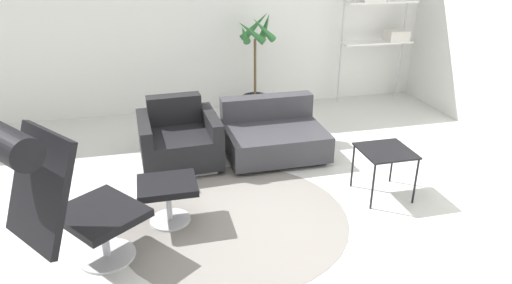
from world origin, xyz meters
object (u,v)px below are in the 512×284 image
(shelf_unit, at_px, (381,19))
(potted_plant, at_px, (256,75))
(lounge_chair, at_px, (53,187))
(ottoman, at_px, (168,192))
(armchair_red, at_px, (179,141))
(couch_low, at_px, (273,136))
(side_table, at_px, (385,154))

(shelf_unit, bearing_deg, potted_plant, -176.10)
(lounge_chair, bearing_deg, ottoman, 90.00)
(lounge_chair, xyz_separation_m, armchair_red, (0.96, 1.72, -0.50))
(ottoman, bearing_deg, couch_low, 41.90)
(side_table, bearing_deg, armchair_red, 148.26)
(armchair_red, relative_size, couch_low, 0.79)
(couch_low, distance_m, potted_plant, 1.40)
(ottoman, distance_m, armchair_red, 1.15)
(lounge_chair, relative_size, couch_low, 1.15)
(armchair_red, distance_m, potted_plant, 1.83)
(shelf_unit, bearing_deg, ottoman, -141.51)
(lounge_chair, bearing_deg, side_table, 63.98)
(lounge_chair, height_order, armchair_red, lounge_chair)
(couch_low, bearing_deg, ottoman, 41.33)
(side_table, relative_size, potted_plant, 0.33)
(lounge_chair, distance_m, shelf_unit, 5.20)
(couch_low, height_order, potted_plant, potted_plant)
(ottoman, bearing_deg, side_table, -0.46)
(armchair_red, bearing_deg, lounge_chair, 57.98)
(shelf_unit, bearing_deg, couch_low, -143.82)
(ottoman, bearing_deg, potted_plant, 60.92)
(side_table, bearing_deg, ottoman, 179.54)
(ottoman, relative_size, shelf_unit, 0.26)
(ottoman, xyz_separation_m, armchair_red, (0.19, 1.13, -0.03))
(side_table, bearing_deg, couch_low, 124.10)
(lounge_chair, relative_size, ottoman, 2.53)
(lounge_chair, bearing_deg, potted_plant, 107.58)
(potted_plant, bearing_deg, shelf_unit, 3.90)
(armchair_red, height_order, potted_plant, potted_plant)
(armchair_red, xyz_separation_m, couch_low, (1.08, 0.01, -0.05))
(lounge_chair, bearing_deg, shelf_unit, 90.83)
(couch_low, height_order, shelf_unit, shelf_unit)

